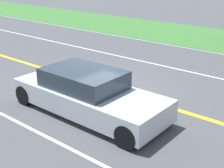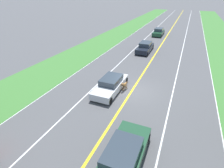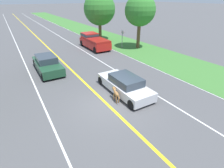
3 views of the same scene
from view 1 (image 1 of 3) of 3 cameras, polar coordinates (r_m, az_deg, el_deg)
name	(u,v)px [view 1 (image 1 of 3)]	position (r m, az deg, el deg)	size (l,w,h in m)	color
ground_plane	(107,88)	(10.96, -0.86, -0.79)	(400.00, 400.00, 0.00)	#4C4C4F
centre_divider_line	(107,88)	(10.96, -0.86, -0.77)	(0.18, 160.00, 0.01)	yellow
lane_edge_line_left	(195,49)	(16.66, 14.99, 6.17)	(0.14, 160.00, 0.01)	white
lane_dash_same_dir	(24,125)	(8.84, -15.82, -7.25)	(0.10, 160.00, 0.01)	white
lane_dash_oncoming	(160,65)	(13.66, 8.69, 3.45)	(0.10, 160.00, 0.01)	white
grass_verge_left	(218,39)	(19.37, 18.82, 7.81)	(6.00, 160.00, 0.03)	#3D7533
ego_car	(88,94)	(8.98, -4.48, -1.76)	(1.83, 4.74, 1.29)	silver
dog	(98,81)	(10.13, -2.57, 0.62)	(0.39, 1.20, 0.87)	olive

